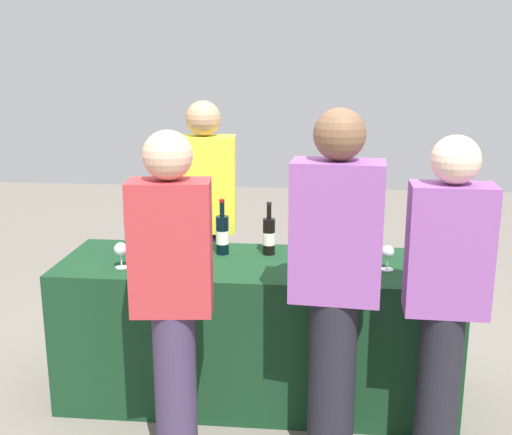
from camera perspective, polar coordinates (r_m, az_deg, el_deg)
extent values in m
plane|color=slate|center=(3.76, 0.00, -15.68)|extent=(12.00, 12.00, 0.00)
cube|color=#14381E|center=(3.57, 0.00, -10.13)|extent=(2.14, 0.70, 0.80)
cylinder|color=black|center=(3.67, -11.30, -1.25)|extent=(0.07, 0.07, 0.23)
cylinder|color=black|center=(3.63, -11.41, 1.12)|extent=(0.03, 0.03, 0.08)
cylinder|color=maroon|center=(3.62, -11.45, 1.87)|extent=(0.03, 0.03, 0.02)
cylinder|color=silver|center=(3.67, -11.29, -1.42)|extent=(0.07, 0.07, 0.08)
cylinder|color=black|center=(3.55, -3.06, -1.61)|extent=(0.07, 0.07, 0.22)
cylinder|color=black|center=(3.51, -3.10, 0.76)|extent=(0.03, 0.03, 0.08)
cylinder|color=maroon|center=(3.50, -3.11, 1.53)|extent=(0.03, 0.03, 0.02)
cylinder|color=silver|center=(3.55, -3.06, -1.78)|extent=(0.07, 0.07, 0.08)
cylinder|color=black|center=(3.54, 1.18, -1.74)|extent=(0.07, 0.07, 0.21)
cylinder|color=black|center=(3.50, 1.19, 0.51)|extent=(0.03, 0.03, 0.08)
cylinder|color=black|center=(3.49, 1.20, 1.27)|extent=(0.03, 0.03, 0.02)
cylinder|color=silver|center=(3.54, 1.18, -1.90)|extent=(0.07, 0.07, 0.07)
cylinder|color=black|center=(3.54, 10.61, -1.86)|extent=(0.07, 0.07, 0.22)
cylinder|color=black|center=(3.51, 10.72, 0.48)|extent=(0.03, 0.03, 0.08)
cylinder|color=maroon|center=(3.50, 10.76, 1.25)|extent=(0.03, 0.03, 0.02)
cylinder|color=silver|center=(3.55, 10.60, -2.03)|extent=(0.07, 0.07, 0.08)
cylinder|color=silver|center=(3.41, -12.07, -4.43)|extent=(0.07, 0.07, 0.00)
cylinder|color=silver|center=(3.40, -12.10, -3.88)|extent=(0.01, 0.01, 0.07)
sphere|color=silver|center=(3.38, -12.16, -2.83)|extent=(0.07, 0.07, 0.07)
cylinder|color=silver|center=(3.31, -5.46, -4.78)|extent=(0.06, 0.06, 0.00)
cylinder|color=silver|center=(3.30, -5.47, -4.15)|extent=(0.01, 0.01, 0.07)
sphere|color=silver|center=(3.28, -5.50, -3.06)|extent=(0.07, 0.07, 0.07)
sphere|color=#590C19|center=(3.28, -5.50, -3.25)|extent=(0.04, 0.04, 0.04)
cylinder|color=silver|center=(3.34, 8.56, -4.67)|extent=(0.06, 0.06, 0.00)
cylinder|color=silver|center=(3.33, 8.58, -4.09)|extent=(0.01, 0.01, 0.07)
sphere|color=silver|center=(3.31, 8.62, -2.98)|extent=(0.08, 0.08, 0.08)
cylinder|color=silver|center=(3.38, 11.78, -4.63)|extent=(0.07, 0.07, 0.00)
cylinder|color=silver|center=(3.37, 11.81, -4.06)|extent=(0.01, 0.01, 0.07)
sphere|color=silver|center=(3.35, 11.87, -3.04)|extent=(0.07, 0.07, 0.07)
cylinder|color=silver|center=(3.55, -9.40, -1.82)|extent=(0.22, 0.22, 0.21)
cylinder|color=black|center=(4.17, -4.50, -6.51)|extent=(0.21, 0.21, 0.80)
cube|color=yellow|center=(3.97, -4.69, 3.03)|extent=(0.41, 0.25, 0.60)
sphere|color=tan|center=(3.92, -4.81, 8.94)|extent=(0.22, 0.22, 0.22)
cylinder|color=#3F3351|center=(3.01, -7.29, -15.34)|extent=(0.19, 0.19, 0.79)
cube|color=#B23338|center=(2.74, -7.74, -2.72)|extent=(0.37, 0.23, 0.59)
sphere|color=#D8AD8C|center=(2.65, -8.02, 5.60)|extent=(0.21, 0.21, 0.21)
cylinder|color=black|center=(3.04, 6.87, -14.57)|extent=(0.22, 0.22, 0.83)
cube|color=#8C4C99|center=(2.76, 7.31, -1.26)|extent=(0.41, 0.25, 0.62)
sphere|color=brown|center=(2.68, 7.59, 7.48)|extent=(0.22, 0.22, 0.22)
cylinder|color=black|center=(3.12, 16.15, -14.81)|extent=(0.20, 0.20, 0.77)
cube|color=#8C4C99|center=(2.86, 17.07, -2.82)|extent=(0.36, 0.21, 0.58)
sphere|color=beige|center=(2.78, 17.65, 5.01)|extent=(0.21, 0.21, 0.21)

